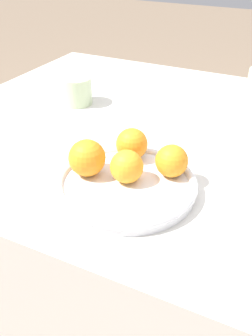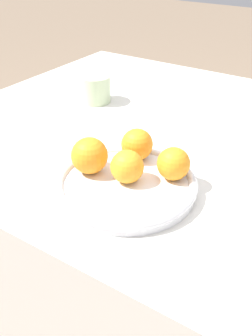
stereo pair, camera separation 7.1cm
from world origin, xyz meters
name	(u,v)px [view 2 (the right image)]	position (x,y,z in m)	size (l,w,h in m)	color
table	(237,274)	(0.00, 0.00, 0.36)	(1.56, 0.95, 0.72)	silver
fruit_platter	(126,184)	(-0.17, -0.27, 0.74)	(0.27, 0.27, 0.03)	silver
orange_0	(127,167)	(-0.17, -0.27, 0.77)	(0.06, 0.06, 0.06)	orange
orange_1	(89,156)	(-0.25, -0.28, 0.78)	(0.07, 0.07, 0.07)	orange
orange_2	(137,144)	(-0.20, -0.19, 0.77)	(0.06, 0.06, 0.06)	orange
orange_3	(173,164)	(-0.11, -0.21, 0.77)	(0.06, 0.06, 0.06)	orange
cup_0	(95,89)	(-0.49, 0.05, 0.76)	(0.09, 0.09, 0.07)	#B7CC9E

